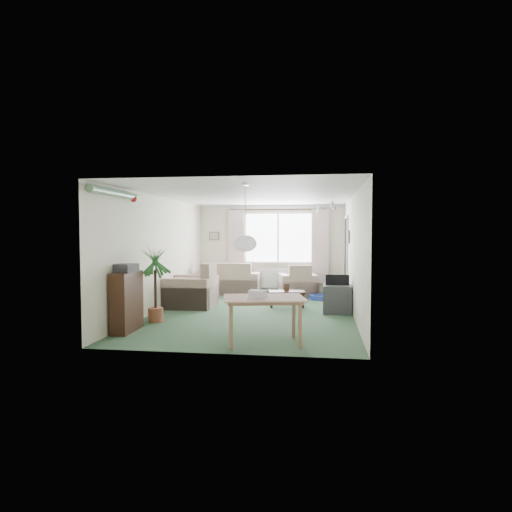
# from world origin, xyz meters

# --- Properties ---
(ground) EXTENTS (6.50, 6.50, 0.00)m
(ground) POSITION_xyz_m (0.00, 0.00, 0.00)
(ground) COLOR #315338
(window) EXTENTS (1.80, 0.03, 1.30)m
(window) POSITION_xyz_m (0.20, 3.23, 1.50)
(window) COLOR white
(curtain_rod) EXTENTS (2.60, 0.03, 0.03)m
(curtain_rod) POSITION_xyz_m (0.20, 3.15, 2.27)
(curtain_rod) COLOR black
(curtain_left) EXTENTS (0.45, 0.08, 2.00)m
(curtain_left) POSITION_xyz_m (-0.95, 3.13, 1.27)
(curtain_left) COLOR beige
(curtain_right) EXTENTS (0.45, 0.08, 2.00)m
(curtain_right) POSITION_xyz_m (1.35, 3.13, 1.27)
(curtain_right) COLOR beige
(radiator) EXTENTS (1.20, 0.10, 0.55)m
(radiator) POSITION_xyz_m (0.20, 3.19, 0.40)
(radiator) COLOR white
(doorway) EXTENTS (0.03, 0.95, 2.00)m
(doorway) POSITION_xyz_m (1.99, 2.20, 1.00)
(doorway) COLOR black
(pendant_lamp) EXTENTS (0.36, 0.36, 0.36)m
(pendant_lamp) POSITION_xyz_m (0.20, -2.30, 1.48)
(pendant_lamp) COLOR white
(tinsel_garland) EXTENTS (1.60, 1.60, 0.12)m
(tinsel_garland) POSITION_xyz_m (-1.92, -2.30, 2.28)
(tinsel_garland) COLOR #196626
(bauble_cluster_a) EXTENTS (0.20, 0.20, 0.20)m
(bauble_cluster_a) POSITION_xyz_m (1.30, 0.90, 2.22)
(bauble_cluster_a) COLOR silver
(bauble_cluster_b) EXTENTS (0.20, 0.20, 0.20)m
(bauble_cluster_b) POSITION_xyz_m (1.60, -0.30, 2.22)
(bauble_cluster_b) COLOR silver
(wall_picture_back) EXTENTS (0.28, 0.03, 0.22)m
(wall_picture_back) POSITION_xyz_m (-1.60, 3.23, 1.55)
(wall_picture_back) COLOR brown
(wall_picture_right) EXTENTS (0.03, 0.24, 0.30)m
(wall_picture_right) POSITION_xyz_m (1.98, 1.20, 1.55)
(wall_picture_right) COLOR brown
(sofa) EXTENTS (1.72, 0.95, 0.84)m
(sofa) POSITION_xyz_m (-1.10, 2.75, 0.42)
(sofa) COLOR beige
(sofa) RESTS_ON ground
(armchair_corner) EXTENTS (1.09, 1.06, 0.83)m
(armchair_corner) POSITION_xyz_m (0.78, 2.53, 0.41)
(armchair_corner) COLOR beige
(armchair_corner) RESTS_ON ground
(armchair_left) EXTENTS (1.05, 1.10, 0.97)m
(armchair_left) POSITION_xyz_m (-1.50, 0.51, 0.49)
(armchair_left) COLOR beige
(armchair_left) RESTS_ON ground
(coffee_table) EXTENTS (0.84, 0.55, 0.35)m
(coffee_table) POSITION_xyz_m (0.62, 0.78, 0.18)
(coffee_table) COLOR black
(coffee_table) RESTS_ON ground
(photo_frame) EXTENTS (0.12, 0.06, 0.16)m
(photo_frame) POSITION_xyz_m (0.61, 0.81, 0.43)
(photo_frame) COLOR brown
(photo_frame) RESTS_ON coffee_table
(bookshelf) EXTENTS (0.29, 0.82, 0.99)m
(bookshelf) POSITION_xyz_m (-1.84, -2.08, 0.50)
(bookshelf) COLOR black
(bookshelf) RESTS_ON ground
(hifi_box) EXTENTS (0.33, 0.39, 0.14)m
(hifi_box) POSITION_xyz_m (-1.82, -2.12, 1.06)
(hifi_box) COLOR #302F34
(hifi_box) RESTS_ON bookshelf
(houseplant) EXTENTS (0.63, 0.63, 1.40)m
(houseplant) POSITION_xyz_m (-1.65, -1.25, 0.70)
(houseplant) COLOR #226325
(houseplant) RESTS_ON ground
(dining_table) EXTENTS (1.20, 0.93, 0.67)m
(dining_table) POSITION_xyz_m (0.53, -2.60, 0.34)
(dining_table) COLOR tan
(dining_table) RESTS_ON ground
(gift_box) EXTENTS (0.28, 0.22, 0.12)m
(gift_box) POSITION_xyz_m (0.44, -2.59, 0.73)
(gift_box) COLOR white
(gift_box) RESTS_ON dining_table
(tv_cube) EXTENTS (0.58, 0.64, 0.57)m
(tv_cube) POSITION_xyz_m (1.70, 0.21, 0.28)
(tv_cube) COLOR #3A3A3F
(tv_cube) RESTS_ON ground
(pet_bed) EXTENTS (0.69, 0.69, 0.11)m
(pet_bed) POSITION_xyz_m (1.36, 2.01, 0.06)
(pet_bed) COLOR #22549C
(pet_bed) RESTS_ON ground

